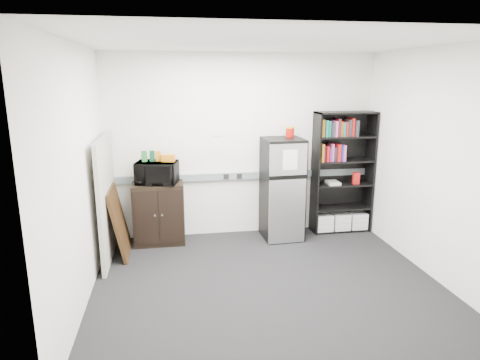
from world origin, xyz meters
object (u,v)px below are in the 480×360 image
at_px(microwave, 157,173).
at_px(cabinet, 159,213).
at_px(refrigerator, 282,189).
at_px(cubicle_partition, 107,199).
at_px(bookshelf, 342,173).

bearing_deg(microwave, cabinet, 102.67).
xyz_separation_m(cabinet, refrigerator, (1.80, -0.08, 0.30)).
bearing_deg(refrigerator, cabinet, 175.05).
height_order(microwave, refrigerator, refrigerator).
bearing_deg(cubicle_partition, cabinet, 33.13).
bearing_deg(bookshelf, microwave, -178.35).
height_order(cubicle_partition, refrigerator, cubicle_partition).
xyz_separation_m(cabinet, microwave, (-0.00, -0.02, 0.60)).
bearing_deg(cubicle_partition, bookshelf, 8.06).
distance_m(cubicle_partition, refrigerator, 2.47).
xyz_separation_m(cubicle_partition, microwave, (0.65, 0.40, 0.24)).
relative_size(bookshelf, microwave, 3.30).
bearing_deg(cubicle_partition, refrigerator, 7.93).
height_order(cubicle_partition, microwave, cubicle_partition).
bearing_deg(microwave, bookshelf, 14.32).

